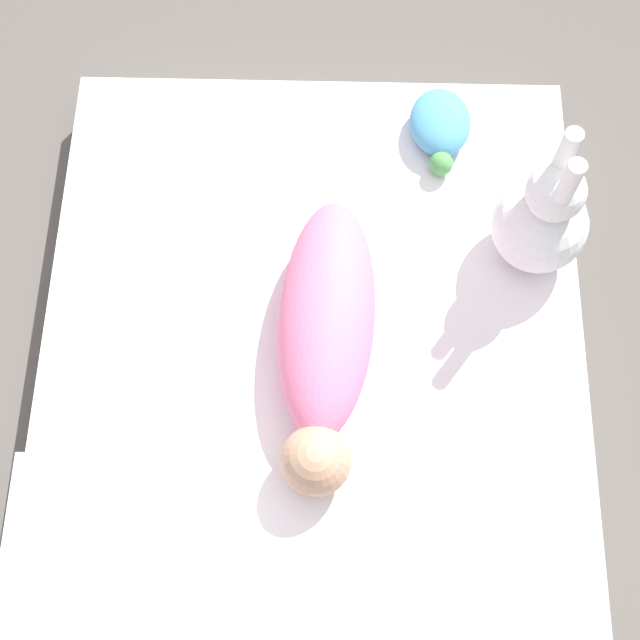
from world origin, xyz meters
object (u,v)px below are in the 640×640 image
Objects in this scene: bunny_plush at (543,219)px; turtle_plush at (440,125)px; pillow at (103,570)px; swaddled_baby at (326,335)px.

turtle_plush is (-0.26, -0.17, -0.08)m from bunny_plush.
pillow is at bearing -49.90° from bunny_plush.
swaddled_baby is 2.88× the size of turtle_plush.
swaddled_baby is 0.56m from pillow.
turtle_plush is at bearing 146.80° from pillow.
bunny_plush is at bearing 122.09° from swaddled_baby.
turtle_plush is (-0.48, 0.23, -0.03)m from swaddled_baby.
swaddled_baby reaches higher than pillow.
swaddled_baby is 1.62× the size of bunny_plush.
swaddled_baby is 0.53m from turtle_plush.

